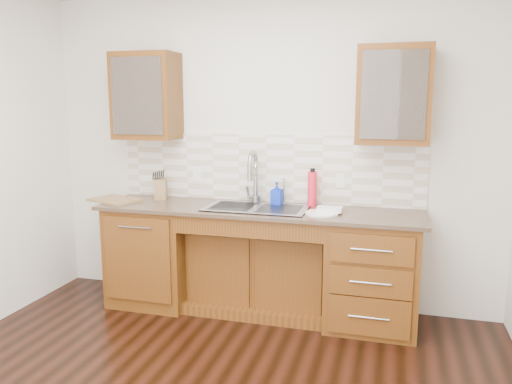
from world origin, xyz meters
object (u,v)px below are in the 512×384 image
(soap_bottle, at_px, (277,194))
(cutting_board, at_px, (115,200))
(water_bottle, at_px, (312,189))
(plate, at_px, (322,213))
(knife_block, at_px, (161,189))

(soap_bottle, distance_m, cutting_board, 1.45)
(water_bottle, height_order, plate, water_bottle)
(soap_bottle, xyz_separation_m, plate, (0.42, -0.24, -0.09))
(soap_bottle, distance_m, plate, 0.49)
(plate, xyz_separation_m, cutting_board, (-1.85, 0.04, 0.00))
(water_bottle, distance_m, cutting_board, 1.75)
(knife_block, bearing_deg, water_bottle, -17.84)
(knife_block, bearing_deg, cutting_board, -169.91)
(plate, bearing_deg, water_bottle, 113.38)
(plate, xyz_separation_m, knife_block, (-1.50, 0.24, 0.08))
(cutting_board, bearing_deg, plate, -1.29)
(soap_bottle, relative_size, cutting_board, 0.47)
(soap_bottle, height_order, knife_block, soap_bottle)
(water_bottle, xyz_separation_m, cutting_board, (-1.73, -0.25, -0.14))
(water_bottle, relative_size, cutting_board, 0.69)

